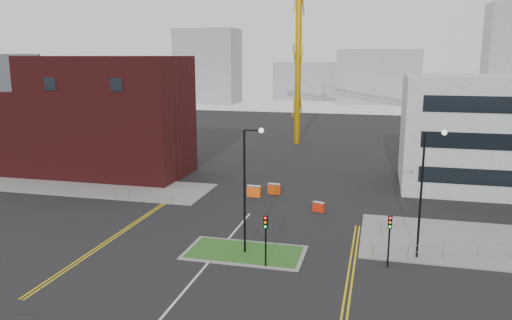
# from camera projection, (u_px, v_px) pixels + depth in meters

# --- Properties ---
(ground) EXTENTS (200.00, 200.00, 0.00)m
(ground) POSITION_uv_depth(u_px,v_px,m) (175.00, 302.00, 28.93)
(ground) COLOR black
(ground) RESTS_ON ground
(pavement_left) EXTENTS (28.00, 8.00, 0.12)m
(pavement_left) POSITION_uv_depth(u_px,v_px,m) (85.00, 186.00, 54.55)
(pavement_left) COLOR slate
(pavement_left) RESTS_ON ground
(island_kerb) EXTENTS (8.60, 4.60, 0.08)m
(island_kerb) POSITION_uv_depth(u_px,v_px,m) (245.00, 253.00, 36.04)
(island_kerb) COLOR slate
(island_kerb) RESTS_ON ground
(grass_island) EXTENTS (8.00, 4.00, 0.12)m
(grass_island) POSITION_uv_depth(u_px,v_px,m) (245.00, 252.00, 36.04)
(grass_island) COLOR #1E4C19
(grass_island) RESTS_ON ground
(brick_building) EXTENTS (24.20, 10.07, 14.24)m
(brick_building) POSITION_uv_depth(u_px,v_px,m) (87.00, 117.00, 59.57)
(brick_building) COLOR #471112
(brick_building) RESTS_ON ground
(streetlamp_island) EXTENTS (1.46, 0.36, 9.18)m
(streetlamp_island) POSITION_uv_depth(u_px,v_px,m) (247.00, 181.00, 34.90)
(streetlamp_island) COLOR black
(streetlamp_island) RESTS_ON ground
(streetlamp_right_near) EXTENTS (1.46, 0.36, 9.18)m
(streetlamp_right_near) POSITION_uv_depth(u_px,v_px,m) (425.00, 184.00, 33.95)
(streetlamp_right_near) COLOR black
(streetlamp_right_near) RESTS_ON ground
(traffic_light_island) EXTENTS (0.28, 0.33, 3.65)m
(traffic_light_island) POSITION_uv_depth(u_px,v_px,m) (266.00, 231.00, 33.14)
(traffic_light_island) COLOR black
(traffic_light_island) RESTS_ON ground
(traffic_light_right) EXTENTS (0.28, 0.33, 3.65)m
(traffic_light_right) POSITION_uv_depth(u_px,v_px,m) (390.00, 231.00, 33.14)
(traffic_light_right) COLOR black
(traffic_light_right) RESTS_ON ground
(railing_left) EXTENTS (6.05, 0.05, 1.10)m
(railing_left) POSITION_uv_depth(u_px,v_px,m) (143.00, 195.00, 48.48)
(railing_left) COLOR gray
(railing_left) RESTS_ON ground
(centre_line) EXTENTS (0.15, 30.00, 0.01)m
(centre_line) POSITION_uv_depth(u_px,v_px,m) (188.00, 286.00, 30.82)
(centre_line) COLOR silver
(centre_line) RESTS_ON ground
(yellow_left_a) EXTENTS (0.12, 24.00, 0.01)m
(yellow_left_a) POSITION_uv_depth(u_px,v_px,m) (121.00, 231.00, 40.56)
(yellow_left_a) COLOR gold
(yellow_left_a) RESTS_ON ground
(yellow_left_b) EXTENTS (0.12, 24.00, 0.01)m
(yellow_left_b) POSITION_uv_depth(u_px,v_px,m) (124.00, 231.00, 40.48)
(yellow_left_b) COLOR gold
(yellow_left_b) RESTS_ON ground
(yellow_right_a) EXTENTS (0.12, 20.00, 0.01)m
(yellow_right_a) POSITION_uv_depth(u_px,v_px,m) (348.00, 275.00, 32.37)
(yellow_right_a) COLOR gold
(yellow_right_a) RESTS_ON ground
(yellow_right_b) EXTENTS (0.12, 20.00, 0.01)m
(yellow_right_b) POSITION_uv_depth(u_px,v_px,m) (353.00, 276.00, 32.30)
(yellow_right_b) COLOR gold
(yellow_right_b) RESTS_ON ground
(skyline_a) EXTENTS (18.00, 12.00, 22.00)m
(skyline_a) POSITION_uv_depth(u_px,v_px,m) (208.00, 66.00, 150.15)
(skyline_a) COLOR gray
(skyline_a) RESTS_ON ground
(skyline_b) EXTENTS (24.00, 12.00, 16.00)m
(skyline_b) POSITION_uv_depth(u_px,v_px,m) (378.00, 77.00, 148.41)
(skyline_b) COLOR gray
(skyline_b) RESTS_ON ground
(skyline_d) EXTENTS (30.00, 12.00, 12.00)m
(skyline_d) POSITION_uv_depth(u_px,v_px,m) (322.00, 81.00, 162.59)
(skyline_d) COLOR gray
(skyline_d) RESTS_ON ground
(barrier_left) EXTENTS (1.39, 0.53, 1.15)m
(barrier_left) POSITION_uv_depth(u_px,v_px,m) (254.00, 191.00, 50.43)
(barrier_left) COLOR #FD560E
(barrier_left) RESTS_ON ground
(barrier_mid) EXTENTS (1.34, 0.55, 1.10)m
(barrier_mid) POSITION_uv_depth(u_px,v_px,m) (274.00, 188.00, 51.42)
(barrier_mid) COLOR #CA410B
(barrier_mid) RESTS_ON ground
(barrier_right) EXTENTS (1.14, 0.72, 0.91)m
(barrier_right) POSITION_uv_depth(u_px,v_px,m) (319.00, 206.00, 45.58)
(barrier_right) COLOR red
(barrier_right) RESTS_ON ground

